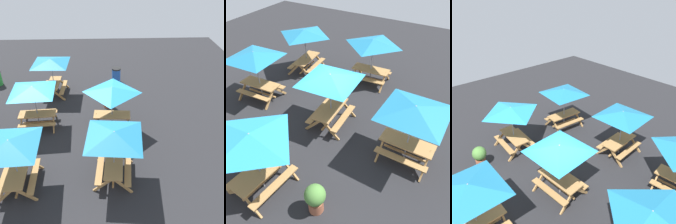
# 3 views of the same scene
# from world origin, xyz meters

# --- Properties ---
(ground_plane) EXTENTS (27.46, 27.46, 0.00)m
(ground_plane) POSITION_xyz_m (0.00, 0.00, 0.00)
(ground_plane) COLOR #232326
(ground_plane) RESTS_ON ground
(picnic_table_1) EXTENTS (2.21, 2.21, 2.34)m
(picnic_table_1) POSITION_xyz_m (3.33, -3.14, 1.99)
(picnic_table_1) COLOR #A87A44
(picnic_table_1) RESTS_ON ground
(picnic_table_2) EXTENTS (2.15, 2.15, 2.34)m
(picnic_table_2) POSITION_xyz_m (0.12, 3.67, 1.99)
(picnic_table_2) COLOR #A87A44
(picnic_table_2) RESTS_ON ground
(picnic_table_3) EXTENTS (2.82, 2.82, 2.34)m
(picnic_table_3) POSITION_xyz_m (-0.10, -0.05, 1.99)
(picnic_table_3) COLOR #A87A44
(picnic_table_3) RESTS_ON ground
(picnic_table_4) EXTENTS (2.11, 2.11, 2.34)m
(picnic_table_4) POSITION_xyz_m (-0.15, -3.78, 1.99)
(picnic_table_4) COLOR #A87A44
(picnic_table_4) RESTS_ON ground
(picnic_table_5) EXTENTS (2.83, 2.83, 2.34)m
(picnic_table_5) POSITION_xyz_m (-3.32, 0.28, 1.99)
(picnic_table_5) COLOR #A87A44
(picnic_table_5) RESTS_ON ground
(picnic_table_6) EXTENTS (2.82, 2.82, 2.34)m
(picnic_table_6) POSITION_xyz_m (3.67, -0.01, 1.99)
(picnic_table_6) COLOR #A87A44
(picnic_table_6) RESTS_ON ground
(potted_plant_0) EXTENTS (0.61, 0.61, 1.02)m
(potted_plant_0) POSITION_xyz_m (-1.74, 3.49, 0.58)
(potted_plant_0) COLOR #935138
(potted_plant_0) RESTS_ON ground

